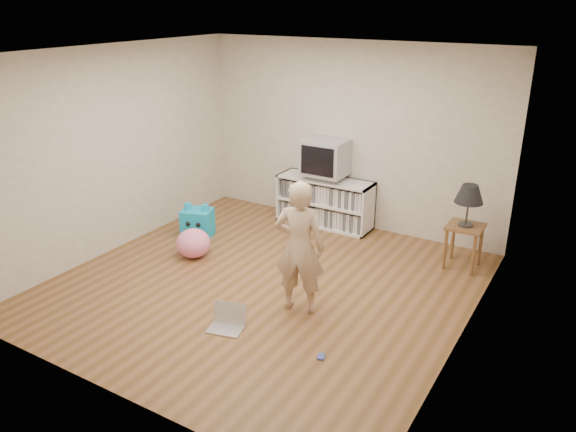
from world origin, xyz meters
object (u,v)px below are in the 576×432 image
(person, at_px, (300,247))
(plush_blue, at_px, (197,222))
(crt_tv, at_px, (326,157))
(dvd_deck, at_px, (326,176))
(table_lamp, at_px, (469,195))
(media_unit, at_px, (325,201))
(side_table, at_px, (464,236))
(laptop, at_px, (227,321))
(plush_pink, at_px, (193,243))

(person, distance_m, plush_blue, 2.46)
(crt_tv, xyz_separation_m, plush_blue, (-1.32, -1.28, -0.82))
(dvd_deck, bearing_deg, table_lamp, -10.02)
(person, bearing_deg, media_unit, -84.05)
(side_table, bearing_deg, table_lamp, 0.00)
(laptop, bearing_deg, crt_tv, 84.78)
(table_lamp, bearing_deg, person, -122.67)
(plush_blue, height_order, plush_pink, plush_blue)
(table_lamp, relative_size, laptop, 1.29)
(media_unit, bearing_deg, side_table, -10.44)
(plush_blue, bearing_deg, table_lamp, -4.07)
(dvd_deck, distance_m, plush_pink, 2.14)
(dvd_deck, distance_m, side_table, 2.15)
(table_lamp, relative_size, plush_blue, 1.06)
(dvd_deck, relative_size, laptop, 1.13)
(dvd_deck, xyz_separation_m, plush_pink, (-0.93, -1.84, -0.55))
(side_table, distance_m, plush_blue, 3.54)
(media_unit, height_order, person, person)
(media_unit, bearing_deg, plush_pink, -116.60)
(table_lamp, height_order, laptop, table_lamp)
(crt_tv, distance_m, person, 2.45)
(crt_tv, distance_m, laptop, 3.13)
(media_unit, relative_size, laptop, 3.50)
(dvd_deck, xyz_separation_m, person, (0.87, -2.27, -0.01))
(media_unit, xyz_separation_m, crt_tv, (0.00, -0.02, 0.67))
(table_lamp, xyz_separation_m, person, (-1.22, -1.90, -0.22))
(media_unit, height_order, table_lamp, table_lamp)
(media_unit, bearing_deg, table_lamp, -10.44)
(plush_blue, bearing_deg, crt_tv, 25.09)
(dvd_deck, xyz_separation_m, side_table, (2.09, -0.37, -0.32))
(laptop, relative_size, plush_blue, 0.82)
(plush_blue, bearing_deg, plush_pink, -74.13)
(person, height_order, plush_blue, person)
(table_lamp, distance_m, person, 2.27)
(plush_blue, relative_size, plush_pink, 1.11)
(plush_pink, bearing_deg, crt_tv, 63.16)
(plush_pink, bearing_deg, person, -13.32)
(table_lamp, bearing_deg, laptop, -122.73)
(media_unit, relative_size, crt_tv, 2.33)
(media_unit, xyz_separation_m, person, (0.87, -2.29, 0.37))
(laptop, bearing_deg, table_lamp, 43.70)
(side_table, relative_size, plush_pink, 1.26)
(dvd_deck, bearing_deg, person, -68.93)
(dvd_deck, distance_m, crt_tv, 0.29)
(table_lamp, bearing_deg, media_unit, 169.56)
(table_lamp, relative_size, person, 0.36)
(side_table, distance_m, person, 2.28)
(table_lamp, xyz_separation_m, plush_pink, (-3.02, -1.47, -0.76))
(side_table, distance_m, plush_pink, 3.37)
(crt_tv, xyz_separation_m, side_table, (2.09, -0.37, -0.60))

